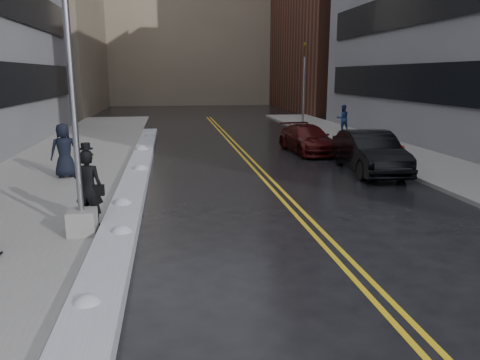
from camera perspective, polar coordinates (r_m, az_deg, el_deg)
name	(u,v)px	position (r m, az deg, el deg)	size (l,w,h in m)	color
ground	(228,264)	(10.08, -1.44, -10.20)	(160.00, 160.00, 0.00)	black
sidewalk_west	(55,173)	(20.14, -21.63, 0.80)	(5.50, 50.00, 0.15)	gray
sidewalk_east	(421,162)	(22.54, 21.22, 2.02)	(4.00, 50.00, 0.15)	gray
lane_line_left	(254,169)	(19.92, 1.69, 1.37)	(0.12, 50.00, 0.01)	gold
lane_line_right	(261,169)	(19.98, 2.54, 1.40)	(0.12, 50.00, 0.01)	gold
snow_ridge	(136,179)	(17.67, -12.62, 0.15)	(0.90, 30.00, 0.34)	#BABBC3
building_west_far	(26,24)	(55.36, -24.68, 16.89)	(14.00, 22.00, 18.00)	gray
building_far	(189,23)	(69.65, -6.25, 18.50)	(36.00, 16.00, 22.00)	gray
lamppost	(76,136)	(11.51, -19.41, 5.05)	(0.65, 0.65, 7.62)	gray
fire_hydrant	(401,152)	(21.99, 19.05, 3.20)	(0.26, 0.26, 0.73)	maroon
traffic_signal	(304,82)	(34.59, 7.79, 11.75)	(0.16, 0.20, 6.00)	gray
pedestrian_fedora	(89,189)	(12.31, -17.98, -0.99)	(0.72, 0.47, 1.98)	black
pedestrian_c	(64,150)	(18.65, -20.63, 3.40)	(0.99, 0.65, 2.03)	black
pedestrian_east	(343,118)	(32.47, 12.41, 7.35)	(0.87, 0.68, 1.79)	navy
car_black	(370,152)	(19.75, 15.54, 3.28)	(1.78, 5.11, 1.68)	black
car_maroon	(307,139)	(24.31, 8.23, 4.97)	(1.95, 4.81, 1.39)	#3A0909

